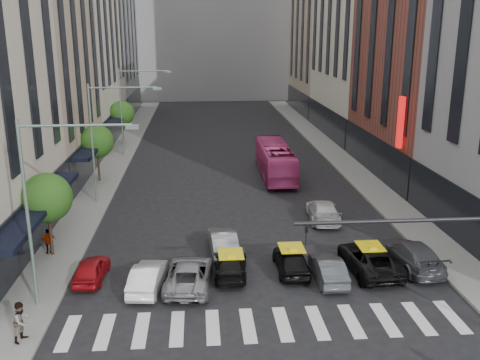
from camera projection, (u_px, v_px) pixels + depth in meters
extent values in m
plane|color=black|center=(274.00, 343.00, 22.90)|extent=(160.00, 160.00, 0.00)
cube|color=slate|center=(110.00, 170.00, 50.78)|extent=(3.00, 96.00, 0.15)
cube|color=slate|center=(347.00, 165.00, 52.53)|extent=(3.00, 96.00, 0.15)
cube|color=tan|center=(31.00, 41.00, 45.20)|extent=(8.00, 16.00, 24.00)
cube|color=gray|center=(103.00, 15.00, 79.88)|extent=(8.00, 18.00, 30.00)
cube|color=brown|center=(427.00, 29.00, 46.55)|extent=(8.00, 18.00, 26.00)
cube|color=tan|center=(326.00, 22.00, 82.72)|extent=(8.00, 18.00, 28.00)
cube|color=gray|center=(212.00, 1.00, 99.53)|extent=(30.00, 10.00, 36.00)
cylinder|color=black|center=(50.00, 229.00, 31.13)|extent=(0.18, 0.18, 3.15)
sphere|color=#164413|center=(47.00, 198.00, 30.60)|extent=(2.88, 2.88, 2.88)
cylinder|color=black|center=(98.00, 163.00, 46.48)|extent=(0.18, 0.18, 3.15)
sphere|color=#164413|center=(97.00, 141.00, 45.95)|extent=(2.88, 2.88, 2.88)
cylinder|color=black|center=(123.00, 130.00, 61.82)|extent=(0.18, 0.18, 3.15)
sphere|color=#164413|center=(122.00, 113.00, 61.30)|extent=(2.88, 2.88, 2.88)
cylinder|color=gray|center=(28.00, 216.00, 24.64)|extent=(0.16, 0.16, 9.00)
cylinder|color=gray|center=(75.00, 125.00, 23.68)|extent=(5.00, 0.12, 0.12)
cube|color=gray|center=(132.00, 127.00, 23.90)|extent=(0.60, 0.25, 0.18)
cylinder|color=gray|center=(92.00, 144.00, 39.98)|extent=(0.16, 0.16, 9.00)
cylinder|color=gray|center=(123.00, 88.00, 39.03)|extent=(5.00, 0.12, 0.12)
cube|color=gray|center=(157.00, 89.00, 39.25)|extent=(0.60, 0.25, 0.18)
cylinder|color=gray|center=(121.00, 112.00, 55.33)|extent=(0.16, 0.16, 9.00)
cylinder|color=gray|center=(144.00, 71.00, 54.38)|extent=(5.00, 0.12, 0.12)
cube|color=gray|center=(168.00, 72.00, 54.59)|extent=(0.60, 0.25, 0.18)
cylinder|color=black|center=(421.00, 220.00, 20.78)|extent=(10.00, 0.16, 0.16)
imported|color=black|center=(306.00, 236.00, 20.57)|extent=(0.13, 0.16, 0.80)
cube|color=red|center=(401.00, 122.00, 41.40)|extent=(0.30, 0.70, 4.00)
imported|color=#9F0E15|center=(91.00, 269.00, 28.51)|extent=(1.67, 3.71, 1.24)
imported|color=white|center=(148.00, 277.00, 27.49)|extent=(1.90, 4.24, 1.35)
imported|color=gray|center=(189.00, 274.00, 27.82)|extent=(2.69, 5.16, 1.39)
imported|color=black|center=(231.00, 265.00, 29.08)|extent=(2.04, 4.34, 1.23)
imported|color=black|center=(291.00, 260.00, 29.44)|extent=(1.67, 4.14, 1.41)
imported|color=#404447|center=(328.00, 269.00, 28.45)|extent=(1.41, 3.99, 1.31)
imported|color=black|center=(369.00, 259.00, 29.52)|extent=(2.73, 5.39, 1.46)
imported|color=#404348|center=(412.00, 255.00, 30.01)|extent=(2.53, 5.39, 1.52)
imported|color=#98999D|center=(223.00, 241.00, 31.98)|extent=(1.84, 4.48, 1.44)
imported|color=#BCBCBC|center=(323.00, 211.00, 37.40)|extent=(2.41, 5.09, 1.43)
imported|color=#DB408E|center=(275.00, 160.00, 48.41)|extent=(2.69, 10.94, 3.04)
imported|color=gray|center=(22.00, 321.00, 22.62)|extent=(0.96, 1.06, 1.78)
imported|color=gray|center=(49.00, 241.00, 31.48)|extent=(0.97, 0.75, 1.53)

